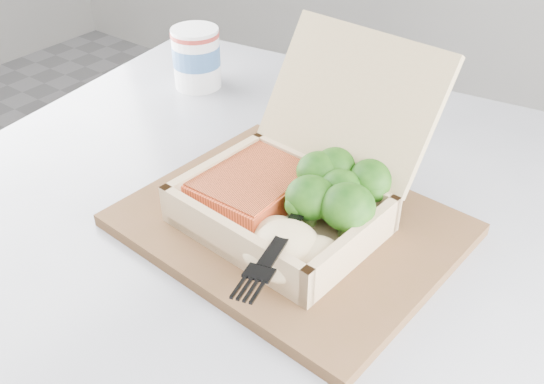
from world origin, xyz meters
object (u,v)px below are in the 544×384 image
Objects in this scene: cafe_table at (269,345)px; paper_cup at (196,56)px; serving_tray at (290,225)px; takeout_container at (304,176)px.

paper_cup reaches higher than cafe_table.
takeout_container is at bearing 91.78° from serving_tray.
cafe_table is at bearing -157.51° from serving_tray.
cafe_table is 0.20m from serving_tray.
cafe_table is 2.90× the size of serving_tray.
serving_tray is at bearing -84.11° from takeout_container.
takeout_container is (0.02, 0.03, 0.25)m from cafe_table.
serving_tray is (0.02, 0.01, 0.20)m from cafe_table.
paper_cup is at bearing 147.88° from serving_tray.
serving_tray reaches higher than cafe_table.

